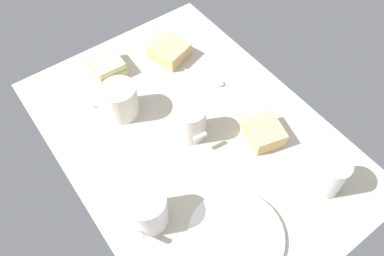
{
  "coord_description": "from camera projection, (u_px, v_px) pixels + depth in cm",
  "views": [
    {
      "loc": [
        -44.53,
        32.67,
        83.99
      ],
      "look_at": [
        0.0,
        0.0,
        5.0
      ],
      "focal_mm": 35.16,
      "sensor_mm": 36.0,
      "label": 1
    }
  ],
  "objects": [
    {
      "name": "glass_of_milk",
      "position": [
        329.0,
        176.0,
        0.86
      ],
      "size": [
        7.25,
        7.25,
        10.39
      ],
      "color": "silver",
      "rests_on": "tabletop"
    },
    {
      "name": "plate_of_food",
      "position": [
        236.0,
        236.0,
        0.83
      ],
      "size": [
        21.37,
        21.37,
        1.2
      ],
      "color": "white",
      "rests_on": "tabletop"
    },
    {
      "name": "tabletop",
      "position": [
        192.0,
        137.0,
        1.0
      ],
      "size": [
        90.0,
        64.0,
        2.0
      ],
      "primitive_type": "cube",
      "color": "#BCB29E",
      "rests_on": "ground"
    },
    {
      "name": "sandwich_main",
      "position": [
        169.0,
        51.0,
        1.14
      ],
      "size": [
        12.5,
        11.8,
        4.4
      ],
      "color": "#DBB77A",
      "rests_on": "tabletop"
    },
    {
      "name": "sandwich_extra",
      "position": [
        107.0,
        66.0,
        1.1
      ],
      "size": [
        9.47,
        8.58,
        4.4
      ],
      "color": "beige",
      "rests_on": "tabletop"
    },
    {
      "name": "coffee_mug_milky",
      "position": [
        190.0,
        123.0,
        0.95
      ],
      "size": [
        9.73,
        7.6,
        9.99
      ],
      "color": "silver",
      "rests_on": "tabletop"
    },
    {
      "name": "coffee_mug_spare",
      "position": [
        148.0,
        210.0,
        0.81
      ],
      "size": [
        9.34,
        11.01,
        10.11
      ],
      "color": "white",
      "rests_on": "tabletop"
    },
    {
      "name": "coffee_mug_black",
      "position": [
        120.0,
        100.0,
        0.99
      ],
      "size": [
        9.92,
        11.66,
        9.53
      ],
      "color": "silver",
      "rests_on": "tabletop"
    },
    {
      "name": "spoon",
      "position": [
        210.0,
        80.0,
        1.09
      ],
      "size": [
        12.37,
        6.99,
        0.8
      ],
      "color": "silver",
      "rests_on": "tabletop"
    },
    {
      "name": "sandwich_side",
      "position": [
        264.0,
        132.0,
        0.97
      ],
      "size": [
        11.05,
        10.39,
        4.4
      ],
      "color": "#DBB77A",
      "rests_on": "tabletop"
    }
  ]
}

